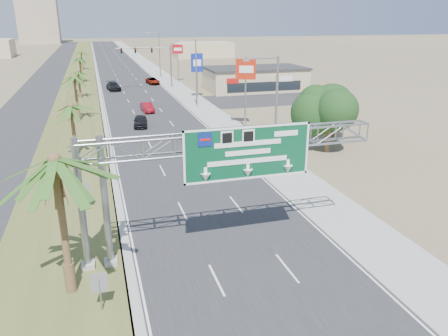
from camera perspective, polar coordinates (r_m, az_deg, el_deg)
road at (r=122.80m, az=-13.41°, el=12.47°), size 12.00×300.00×0.02m
sidewalk_right at (r=123.59m, az=-9.39°, el=12.78°), size 4.00×300.00×0.10m
median_grass at (r=122.61m, az=-18.17°, el=12.07°), size 7.00×300.00×0.12m
opposing_road at (r=122.98m, az=-21.48°, el=11.70°), size 8.00×300.00×0.02m
sign_gantry at (r=23.70m, az=-0.78°, el=2.10°), size 16.75×1.24×7.50m
palm_near at (r=20.89m, az=-21.27°, el=0.92°), size 5.70×5.70×8.35m
palm_row_b at (r=44.69m, az=-19.38°, el=7.57°), size 3.99×3.99×5.95m
palm_row_c at (r=60.39m, az=-18.96°, el=11.08°), size 3.99×3.99×6.75m
palm_row_d at (r=78.40m, az=-18.52°, el=11.82°), size 3.99×3.99×5.45m
palm_row_e at (r=97.25m, az=-18.36°, el=13.45°), size 3.99×3.99×6.15m
palm_row_f at (r=122.20m, az=-18.16°, el=14.25°), size 3.99×3.99×5.75m
streetlight_near at (r=37.79m, az=6.50°, el=6.27°), size 3.27×0.44×10.00m
streetlight_mid at (r=66.05m, az=-3.81°, el=11.80°), size 3.27×0.44×10.00m
streetlight_far at (r=101.29m, az=-8.52°, el=14.14°), size 3.27×0.44×10.00m
signal_mast at (r=85.17m, az=-8.34°, el=13.37°), size 10.28×0.71×8.00m
store_building at (r=83.92m, az=4.05°, el=11.47°), size 18.00×10.00×4.00m
oak_near at (r=44.73m, az=13.69°, el=7.63°), size 4.50×4.50×6.80m
oak_far at (r=49.75m, az=14.37°, el=7.85°), size 3.50×3.50×5.60m
median_signback_a at (r=21.29m, az=-15.95°, el=-14.52°), size 0.75×0.08×2.08m
median_signback_b at (r=32.07m, az=-17.73°, el=-2.96°), size 0.75×0.08×2.08m
tower_distant at (r=263.11m, az=-23.23°, el=18.58°), size 20.00×16.00×35.00m
building_distant_right at (r=156.74m, az=-2.88°, el=15.17°), size 20.00×12.00×5.00m
car_left_lane at (r=55.94m, az=-10.86°, el=6.03°), size 2.17×4.33×1.42m
car_mid_lane at (r=64.78m, az=-9.99°, el=7.79°), size 1.74×4.11×1.32m
car_right_lane at (r=92.95m, az=-9.30°, el=11.17°), size 2.66×4.84×1.28m
car_far at (r=85.99m, az=-14.24°, el=10.30°), size 2.77×5.46×1.52m
pole_sign_red_near at (r=53.02m, az=2.86°, el=12.26°), size 2.34×1.17×8.61m
pole_sign_blue at (r=74.15m, az=-3.55°, el=13.33°), size 2.02×0.64×7.65m
pole_sign_red_far at (r=94.39m, az=-6.07°, el=14.82°), size 2.22×0.55×7.89m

